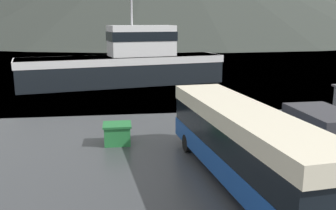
% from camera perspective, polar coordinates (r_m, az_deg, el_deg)
% --- Properties ---
extents(water_surface, '(240.00, 240.00, 0.00)m').
position_cam_1_polar(water_surface, '(146.60, -4.62, 10.03)').
color(water_surface, '#475B6B').
rests_on(water_surface, ground).
extents(tour_bus, '(3.74, 12.11, 3.15)m').
position_cam_1_polar(tour_bus, '(15.57, 11.26, -5.44)').
color(tour_bus, '#194799').
rests_on(tour_bus, ground).
extents(delivery_van, '(2.40, 5.60, 2.58)m').
position_cam_1_polar(delivery_van, '(19.12, 21.58, -4.04)').
color(delivery_van, '#2D2D33').
rests_on(delivery_van, ground).
extents(fishing_boat, '(21.83, 9.22, 12.50)m').
position_cam_1_polar(fishing_boat, '(39.76, -6.36, 6.44)').
color(fishing_boat, black).
rests_on(fishing_boat, water_surface).
extents(storage_bin, '(1.52, 1.41, 1.12)m').
position_cam_1_polar(storage_bin, '(20.61, -7.73, -4.33)').
color(storage_bin, '#287F3D').
rests_on(storage_bin, ground).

